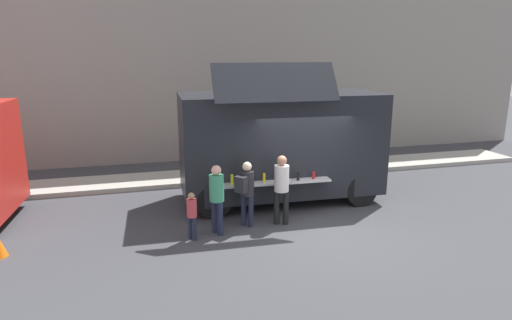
{
  "coord_description": "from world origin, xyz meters",
  "views": [
    {
      "loc": [
        -4.05,
        -8.98,
        4.09
      ],
      "look_at": [
        -1.08,
        1.83,
        1.3
      ],
      "focal_mm": 30.67,
      "sensor_mm": 36.0,
      "label": 1
    }
  ],
  "objects_px": {
    "customer_mid_with_backpack": "(246,188)",
    "child_near_queue": "(192,212)",
    "trash_bin": "(376,154)",
    "food_truck_main": "(280,143)",
    "customer_front_ordering": "(282,184)",
    "customer_rear_waiting": "(217,194)"
  },
  "relations": [
    {
      "from": "food_truck_main",
      "to": "customer_front_ordering",
      "type": "xyz_separation_m",
      "value": [
        -0.54,
        -1.73,
        -0.61
      ]
    },
    {
      "from": "trash_bin",
      "to": "customer_front_ordering",
      "type": "height_order",
      "value": "customer_front_ordering"
    },
    {
      "from": "food_truck_main",
      "to": "customer_rear_waiting",
      "type": "height_order",
      "value": "food_truck_main"
    },
    {
      "from": "customer_mid_with_backpack",
      "to": "child_near_queue",
      "type": "bearing_deg",
      "value": 156.24
    },
    {
      "from": "customer_rear_waiting",
      "to": "child_near_queue",
      "type": "relative_size",
      "value": 1.48
    },
    {
      "from": "food_truck_main",
      "to": "customer_front_ordering",
      "type": "distance_m",
      "value": 1.92
    },
    {
      "from": "child_near_queue",
      "to": "customer_rear_waiting",
      "type": "bearing_deg",
      "value": -21.81
    },
    {
      "from": "customer_mid_with_backpack",
      "to": "trash_bin",
      "type": "bearing_deg",
      "value": -6.35
    },
    {
      "from": "food_truck_main",
      "to": "trash_bin",
      "type": "xyz_separation_m",
      "value": [
        4.38,
        2.32,
        -1.11
      ]
    },
    {
      "from": "food_truck_main",
      "to": "child_near_queue",
      "type": "xyz_separation_m",
      "value": [
        -2.74,
        -2.08,
        -0.98
      ]
    },
    {
      "from": "customer_mid_with_backpack",
      "to": "food_truck_main",
      "type": "bearing_deg",
      "value": 9.0
    },
    {
      "from": "customer_front_ordering",
      "to": "customer_rear_waiting",
      "type": "distance_m",
      "value": 1.61
    },
    {
      "from": "food_truck_main",
      "to": "customer_rear_waiting",
      "type": "bearing_deg",
      "value": -136.06
    },
    {
      "from": "trash_bin",
      "to": "child_near_queue",
      "type": "xyz_separation_m",
      "value": [
        -7.11,
        -4.4,
        0.13
      ]
    },
    {
      "from": "food_truck_main",
      "to": "customer_mid_with_backpack",
      "type": "height_order",
      "value": "food_truck_main"
    },
    {
      "from": "customer_rear_waiting",
      "to": "child_near_queue",
      "type": "xyz_separation_m",
      "value": [
        -0.59,
        -0.17,
        -0.32
      ]
    },
    {
      "from": "food_truck_main",
      "to": "customer_mid_with_backpack",
      "type": "relative_size",
      "value": 3.45
    },
    {
      "from": "customer_mid_with_backpack",
      "to": "child_near_queue",
      "type": "xyz_separation_m",
      "value": [
        -1.34,
        -0.42,
        -0.32
      ]
    },
    {
      "from": "trash_bin",
      "to": "customer_mid_with_backpack",
      "type": "distance_m",
      "value": 7.03
    },
    {
      "from": "customer_mid_with_backpack",
      "to": "customer_rear_waiting",
      "type": "relative_size",
      "value": 0.98
    },
    {
      "from": "food_truck_main",
      "to": "customer_front_ordering",
      "type": "relative_size",
      "value": 3.21
    },
    {
      "from": "customer_front_ordering",
      "to": "child_near_queue",
      "type": "xyz_separation_m",
      "value": [
        -2.2,
        -0.34,
        -0.37
      ]
    }
  ]
}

